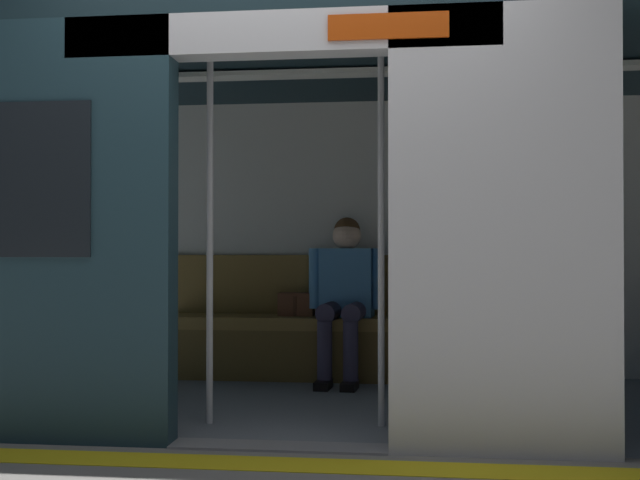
% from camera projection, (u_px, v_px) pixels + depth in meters
% --- Properties ---
extents(ground_plane, '(60.00, 60.00, 0.00)m').
position_uv_depth(ground_plane, '(279.00, 448.00, 3.84)').
color(ground_plane, gray).
extents(platform_edge_strip, '(8.00, 0.24, 0.01)m').
position_uv_depth(platform_edge_strip, '(268.00, 464.00, 3.55)').
color(platform_edge_strip, yellow).
rests_on(platform_edge_strip, ground_plane).
extents(train_car, '(6.40, 2.54, 2.20)m').
position_uv_depth(train_car, '(298.00, 169.00, 4.98)').
color(train_car, silver).
rests_on(train_car, ground_plane).
extents(bench_seat, '(2.45, 0.44, 0.46)m').
position_uv_depth(bench_seat, '(327.00, 332.00, 5.86)').
color(bench_seat, olive).
rests_on(bench_seat, ground_plane).
extents(person_seated, '(0.55, 0.69, 1.19)m').
position_uv_depth(person_seated, '(345.00, 287.00, 5.79)').
color(person_seated, '#4C8CC6').
rests_on(person_seated, ground_plane).
extents(handbag, '(0.26, 0.15, 0.17)m').
position_uv_depth(handbag, '(296.00, 304.00, 5.96)').
color(handbag, brown).
rests_on(handbag, bench_seat).
extents(book, '(0.20, 0.25, 0.03)m').
position_uv_depth(book, '(406.00, 315.00, 5.82)').
color(book, '#B22D2D').
rests_on(book, bench_seat).
extents(grab_pole_door, '(0.04, 0.04, 2.06)m').
position_uv_depth(grab_pole_door, '(210.00, 234.00, 4.38)').
color(grab_pole_door, silver).
rests_on(grab_pole_door, ground_plane).
extents(grab_pole_far, '(0.04, 0.04, 2.06)m').
position_uv_depth(grab_pole_far, '(381.00, 234.00, 4.32)').
color(grab_pole_far, silver).
rests_on(grab_pole_far, ground_plane).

